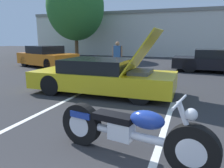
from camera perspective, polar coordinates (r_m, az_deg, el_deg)
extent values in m
cube|color=white|center=(5.13, -22.11, -8.99)|extent=(0.12, 5.15, 0.01)
cube|color=white|center=(3.94, 12.44, -14.81)|extent=(0.12, 5.15, 0.01)
cube|color=beige|center=(23.24, 18.27, 12.37)|extent=(32.00, 4.00, 4.40)
cube|color=gray|center=(23.37, 18.60, 17.39)|extent=(32.00, 4.20, 0.30)
cylinder|color=brown|center=(20.69, -9.22, 10.00)|extent=(0.32, 0.32, 2.28)
ellipsoid|color=#2D702D|center=(20.86, -9.53, 19.21)|extent=(5.11, 5.11, 5.88)
cylinder|color=black|center=(3.08, 20.18, -16.02)|extent=(0.72, 0.28, 0.70)
cylinder|color=black|center=(3.74, -7.94, -10.30)|extent=(0.72, 0.28, 0.70)
cylinder|color=silver|center=(3.08, 20.18, -16.02)|extent=(0.41, 0.23, 0.38)
cylinder|color=silver|center=(3.74, -7.94, -10.30)|extent=(0.41, 0.23, 0.38)
cylinder|color=silver|center=(3.31, 4.57, -12.99)|extent=(1.50, 0.38, 0.12)
cube|color=silver|center=(3.34, 2.49, -11.91)|extent=(0.40, 0.30, 0.28)
ellipsoid|color=navy|center=(3.10, 9.14, -9.20)|extent=(0.54, 0.36, 0.26)
cube|color=black|center=(3.33, 0.47, -8.63)|extent=(0.67, 0.37, 0.10)
cube|color=navy|center=(3.65, -7.47, -7.65)|extent=(0.42, 0.28, 0.10)
cylinder|color=silver|center=(2.96, 18.92, -10.20)|extent=(0.31, 0.12, 0.63)
cylinder|color=silver|center=(2.89, 17.25, -4.50)|extent=(0.16, 0.70, 0.04)
sphere|color=silver|center=(2.90, 19.99, -7.50)|extent=(0.16, 0.16, 0.16)
cylinder|color=silver|center=(3.59, -0.53, -11.92)|extent=(1.15, 0.29, 0.09)
cube|color=yellow|center=(7.06, -2.43, 1.15)|extent=(4.54, 1.88, 0.53)
cube|color=black|center=(7.06, -3.83, 4.96)|extent=(2.05, 1.68, 0.40)
cylinder|color=black|center=(5.90, 7.24, -2.26)|extent=(0.65, 0.22, 0.65)
cylinder|color=black|center=(7.48, 10.03, 0.64)|extent=(0.65, 0.22, 0.65)
cylinder|color=black|center=(7.05, -15.65, -0.30)|extent=(0.65, 0.22, 0.65)
cylinder|color=black|center=(8.41, -9.19, 1.91)|extent=(0.65, 0.22, 0.65)
cube|color=yellow|center=(6.57, 8.12, 8.30)|extent=(0.95, 1.72, 1.32)
cube|color=#4C4C51|center=(6.65, 7.55, 2.38)|extent=(0.60, 1.03, 0.28)
cube|color=black|center=(12.82, 26.21, 4.89)|extent=(4.70, 1.91, 0.56)
cube|color=black|center=(12.76, 25.58, 7.17)|extent=(2.13, 1.69, 0.44)
cylinder|color=black|center=(11.98, 19.57, 4.44)|extent=(0.71, 0.23, 0.70)
cylinder|color=black|center=(13.58, 19.78, 5.23)|extent=(0.71, 0.23, 0.70)
cube|color=orange|center=(14.25, -16.62, 6.37)|extent=(4.38, 3.00, 0.67)
cube|color=black|center=(14.35, -17.12, 8.63)|extent=(2.23, 2.11, 0.45)
cylinder|color=black|center=(12.81, -16.29, 4.97)|extent=(0.69, 0.42, 0.65)
cylinder|color=black|center=(13.75, -10.91, 5.68)|extent=(0.69, 0.42, 0.65)
cylinder|color=black|center=(14.91, -21.80, 5.51)|extent=(0.69, 0.42, 0.65)
cylinder|color=black|center=(15.73, -16.81, 6.14)|extent=(0.69, 0.42, 0.65)
cylinder|color=#333338|center=(11.28, 0.92, 4.89)|extent=(0.12, 0.12, 0.78)
cylinder|color=#333338|center=(11.22, 1.88, 4.84)|extent=(0.12, 0.12, 0.78)
cube|color=#335B93|center=(11.19, 1.42, 8.40)|extent=(0.36, 0.20, 0.61)
cylinder|color=#9E704C|center=(11.26, 0.34, 8.58)|extent=(0.08, 0.08, 0.55)
cylinder|color=#9E704C|center=(11.12, 2.50, 8.53)|extent=(0.08, 0.08, 0.55)
sphere|color=#9E704C|center=(11.17, 1.43, 10.51)|extent=(0.21, 0.21, 0.21)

